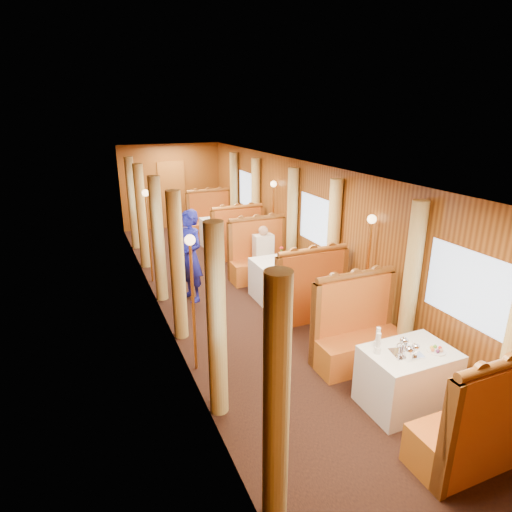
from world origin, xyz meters
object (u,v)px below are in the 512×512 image
steward (190,256)px  tea_tray (406,353)px  banquette_near_aft (357,336)px  banquette_mid_fwd (306,296)px  banquette_far_aft (211,222)px  banquette_near_fwd (479,430)px  table_near (407,378)px  rose_vase_mid (281,251)px  banquette_mid_aft (260,260)px  table_far (222,233)px  table_mid (280,278)px  fruit_plate (436,350)px  banquette_far_fwd (236,241)px  teapot_back (404,346)px  teapot_right (415,351)px  teapot_left (408,355)px  passenger (264,248)px

steward → tea_tray: bearing=1.5°
banquette_near_aft → banquette_mid_fwd: (0.00, 1.47, 0.00)m
banquette_far_aft → tea_tray: (-0.09, -8.04, 0.33)m
banquette_near_aft → banquette_near_fwd: bearing=-90.0°
table_near → rose_vase_mid: bearing=89.7°
banquette_mid_aft → rose_vase_mid: 1.11m
banquette_near_aft → banquette_mid_aft: size_ratio=1.00×
banquette_mid_aft → table_far: banquette_mid_aft is taller
banquette_near_aft → table_mid: bearing=90.0°
fruit_plate → banquette_far_fwd: bearing=92.5°
banquette_mid_fwd → rose_vase_mid: size_ratio=3.72×
teapot_back → teapot_right: bearing=-57.6°
table_near → teapot_left: (-0.17, -0.14, 0.44)m
fruit_plate → steward: 4.55m
banquette_far_aft → teapot_right: (-0.04, -8.11, 0.39)m
banquette_near_fwd → table_far: bearing=90.0°
banquette_far_fwd → teapot_left: bearing=-91.6°
rose_vase_mid → steward: steward is taller
fruit_plate → passenger: size_ratio=0.29×
table_near → tea_tray: (-0.09, -0.03, 0.38)m
banquette_far_fwd → passenger: 1.72m
banquette_near_aft → tea_tray: 1.10m
tea_tray → steward: steward is taller
banquette_far_aft → banquette_near_aft: bearing=-90.0°
banquette_near_fwd → teapot_right: 0.99m
banquette_near_aft → table_far: size_ratio=1.28×
banquette_near_fwd → rose_vase_mid: 4.56m
steward → banquette_mid_fwd: bearing=27.2°
banquette_far_fwd → banquette_near_aft: bearing=-90.0°
table_far → passenger: 2.73m
rose_vase_mid → table_mid: bearing=-132.5°
banquette_far_fwd → passenger: (-0.00, -1.69, 0.32)m
steward → rose_vase_mid: bearing=53.8°
table_near → banquette_mid_aft: banquette_mid_aft is taller
banquette_far_fwd → rose_vase_mid: 2.52m
banquette_near_aft → steward: bearing=118.2°
teapot_right → banquette_mid_aft: bearing=73.2°
passenger → banquette_near_fwd: bearing=-90.0°
teapot_left → teapot_back: 0.19m
table_near → banquette_mid_aft: bearing=90.0°
banquette_mid_aft → tea_tray: size_ratio=3.94×
table_near → teapot_right: (-0.04, -0.10, 0.43)m
fruit_plate → banquette_far_aft: bearing=91.9°
table_mid → banquette_near_fwd: bearing=-90.0°
teapot_back → passenger: size_ratio=0.22×
tea_tray → passenger: passenger is taller
teapot_left → banquette_far_aft: bearing=107.6°
steward → fruit_plate: bearing=5.2°
table_near → teapot_right: bearing=-109.9°
banquette_near_aft → table_mid: size_ratio=1.28×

